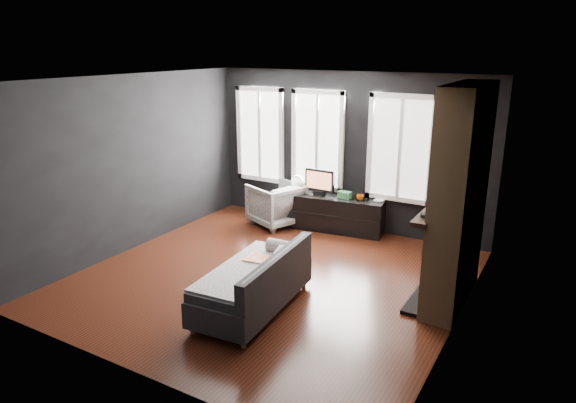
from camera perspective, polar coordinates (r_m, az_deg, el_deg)
The scene contains 18 objects.
floor at distance 7.22m, azimuth -1.90°, elevation -8.48°, with size 5.00×5.00×0.00m, color black.
ceiling at distance 6.53m, azimuth -2.14°, elevation 13.42°, with size 5.00×5.00×0.00m, color white.
wall_back at distance 8.91m, azimuth 6.57°, elevation 5.53°, with size 5.00×0.02×2.70m, color black.
wall_left at distance 8.32m, azimuth -16.82°, elevation 4.08°, with size 0.02×5.00×2.70m, color black.
wall_right at distance 5.88m, azimuth 19.16°, elevation -1.37°, with size 0.02×5.00×2.70m, color black.
windows at distance 8.92m, azimuth 3.98°, elevation 12.29°, with size 4.00×0.16×1.76m, color white, non-canonical shape.
fireplace at distance 6.48m, azimuth 18.50°, elevation 0.36°, with size 0.70×1.62×2.70m, color #93724C, non-canonical shape.
sofa at distance 6.30m, azimuth -3.95°, elevation -8.65°, with size 0.89×1.78×0.77m, color #242427, non-canonical shape.
stripe_pillow at distance 6.41m, azimuth -1.00°, elevation -6.49°, with size 0.07×0.28×0.28m, color gray.
armchair at distance 9.16m, azimuth -1.33°, elevation -0.07°, with size 0.81×0.76×0.84m, color white.
media_console at distance 8.99m, azimuth 5.12°, elevation -1.24°, with size 1.76×0.55×0.60m, color black, non-canonical shape.
monitor at distance 8.94m, azimuth 3.53°, elevation 2.38°, with size 0.56×0.12×0.50m, color black, non-canonical shape.
desk_fan at distance 9.07m, azimuth 1.02°, elevation 2.02°, with size 0.22×0.22×0.32m, color gray, non-canonical shape.
mug at distance 8.71m, azimuth 8.01°, elevation 0.54°, with size 0.12×0.09×0.12m, color #DD5600.
book at distance 8.76m, azimuth 9.71°, elevation 0.93°, with size 0.17×0.02×0.23m, color tan.
storage_box at distance 8.79m, azimuth 6.30°, elevation 0.75°, with size 0.21×0.13×0.12m, color #31733B.
mantel_vase at distance 6.96m, azimuth 17.26°, elevation 1.38°, with size 0.19×0.20×0.19m, color yellow.
mantel_clock at distance 6.04m, azimuth 15.00°, elevation -1.50°, with size 0.12×0.12×0.04m, color black.
Camera 1 is at (3.47, -5.52, 3.11)m, focal length 32.00 mm.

